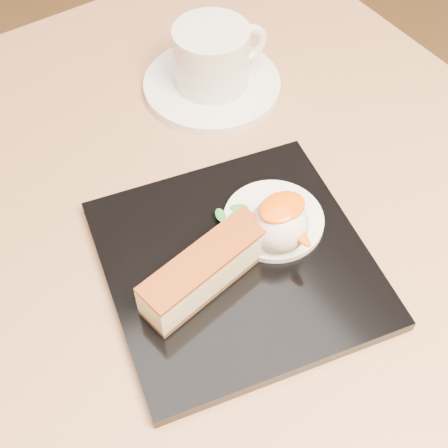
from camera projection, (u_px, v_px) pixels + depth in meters
table at (185, 344)px, 0.67m from camera, size 0.80×0.80×0.72m
dessert_plate at (237, 263)px, 0.54m from camera, size 0.26×0.26×0.01m
cheesecake at (205, 270)px, 0.51m from camera, size 0.12×0.05×0.04m
cream_smear at (274, 220)px, 0.56m from camera, size 0.09×0.09×0.01m
ice_cream_scoop at (280, 225)px, 0.53m from camera, size 0.05×0.05×0.05m
mango_sauce at (282, 207)px, 0.51m from camera, size 0.04×0.03×0.01m
mint_sprig at (231, 213)px, 0.56m from camera, size 0.03×0.02×0.00m
saucer at (212, 85)px, 0.68m from camera, size 0.15×0.15×0.01m
coffee_cup at (213, 55)px, 0.65m from camera, size 0.11×0.08×0.07m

